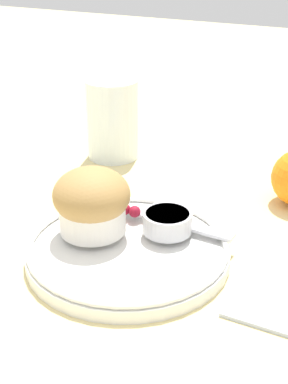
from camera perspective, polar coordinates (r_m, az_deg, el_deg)
The scene contains 7 objects.
ground_plane at distance 0.56m, azimuth -1.27°, elevation -7.73°, with size 3.00×3.00×0.00m, color beige.
plate at distance 0.56m, azimuth -1.73°, elevation -6.19°, with size 0.21×0.21×0.02m.
muffin at distance 0.56m, azimuth -5.58°, elevation -1.02°, with size 0.08×0.08×0.07m.
cream_ramekin at distance 0.57m, azimuth 2.50°, elevation -3.11°, with size 0.05×0.05×0.02m.
berry_pair at distance 0.60m, azimuth -1.54°, elevation -1.98°, with size 0.03×0.01×0.01m.
butter_knife at distance 0.60m, azimuth 1.45°, elevation -2.75°, with size 0.17×0.02×0.00m.
juice_glass at distance 0.79m, azimuth -3.37°, elevation 7.74°, with size 0.08×0.08×0.12m.
Camera 1 is at (0.22, -0.40, 0.31)m, focal length 50.00 mm.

